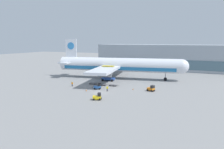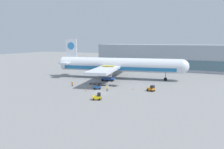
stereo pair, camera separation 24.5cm
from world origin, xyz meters
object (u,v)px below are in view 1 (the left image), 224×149
object	(u,v)px
scissor_lift_loader	(108,75)
traffic_cone_far	(86,90)
baggage_dolly_second	(102,84)
ground_crew_near	(72,84)
airplane_main	(117,65)
baggage_tug_mid	(98,87)
baggage_dolly_third	(113,85)
baggage_tug_far	(151,89)
baggage_dolly_lead	(93,83)
ground_crew_far	(107,88)
baggage_tug_foreground	(98,97)
traffic_cone_near	(133,89)

from	to	relation	value
scissor_lift_loader	traffic_cone_far	world-z (taller)	scissor_lift_loader
baggage_dolly_second	ground_crew_near	bearing A→B (deg)	-152.73
airplane_main	baggage_tug_mid	xyz separation A→B (m)	(2.44, -21.98, -4.96)
airplane_main	baggage_dolly_third	size ratio (longest dim) A/B	15.35
baggage_tug_far	ground_crew_near	bearing A→B (deg)	-147.73
scissor_lift_loader	baggage_dolly_third	distance (m)	11.12
scissor_lift_loader	baggage_tug_mid	size ratio (longest dim) A/B	2.21
baggage_dolly_lead	baggage_tug_mid	bearing A→B (deg)	-55.46
scissor_lift_loader	baggage_tug_mid	world-z (taller)	scissor_lift_loader
ground_crew_far	baggage_dolly_second	bearing A→B (deg)	99.99
baggage_tug_far	ground_crew_far	bearing A→B (deg)	-131.59
baggage_tug_foreground	baggage_dolly_lead	size ratio (longest dim) A/B	0.74
baggage_tug_mid	traffic_cone_near	distance (m)	11.94
baggage_tug_mid	baggage_dolly_lead	distance (m)	8.85
baggage_tug_foreground	baggage_dolly_lead	world-z (taller)	baggage_tug_foreground
baggage_tug_foreground	ground_crew_far	bearing A→B (deg)	76.95
baggage_tug_far	baggage_dolly_lead	world-z (taller)	baggage_tug_far
baggage_tug_far	baggage_dolly_third	xyz separation A→B (m)	(-14.60, 2.29, -0.49)
baggage_tug_far	ground_crew_near	distance (m)	28.09
scissor_lift_loader	baggage_dolly_lead	xyz separation A→B (m)	(-2.14, -8.96, -1.89)
baggage_tug_foreground	baggage_tug_far	distance (m)	19.80
ground_crew_near	traffic_cone_far	size ratio (longest dim) A/B	2.34
scissor_lift_loader	traffic_cone_near	size ratio (longest dim) A/B	10.93
baggage_tug_far	baggage_dolly_second	size ratio (longest dim) A/B	0.74
ground_crew_near	traffic_cone_near	distance (m)	22.06
ground_crew_far	traffic_cone_near	xyz separation A→B (m)	(6.92, 5.60, -0.78)
scissor_lift_loader	baggage_dolly_third	world-z (taller)	scissor_lift_loader
scissor_lift_loader	baggage_dolly_second	bearing A→B (deg)	-87.07
baggage_tug_foreground	baggage_dolly_second	size ratio (longest dim) A/B	0.74
airplane_main	ground_crew_far	distance (m)	24.99
baggage_tug_foreground	baggage_tug_mid	distance (m)	13.64
baggage_dolly_lead	traffic_cone_far	xyz separation A→B (m)	(3.57, -10.89, -0.02)
scissor_lift_loader	baggage_dolly_lead	distance (m)	9.40
baggage_tug_foreground	baggage_dolly_lead	bearing A→B (deg)	98.39
ground_crew_near	baggage_tug_foreground	bearing A→B (deg)	-44.90
baggage_tug_far	baggage_dolly_lead	size ratio (longest dim) A/B	0.74
baggage_dolly_third	traffic_cone_far	distance (m)	11.83
airplane_main	ground_crew_near	xyz separation A→B (m)	(-8.03, -21.83, -4.80)
baggage_tug_foreground	baggage_dolly_third	size ratio (longest dim) A/B	0.74
traffic_cone_near	airplane_main	bearing A→B (deg)	127.26
baggage_dolly_lead	baggage_tug_far	bearing A→B (deg)	-11.13
baggage_dolly_third	traffic_cone_near	bearing A→B (deg)	-22.89
baggage_tug_far	baggage_dolly_second	distance (m)	18.64
baggage_tug_far	scissor_lift_loader	bearing A→B (deg)	174.96
baggage_tug_foreground	traffic_cone_far	xyz separation A→B (m)	(-8.44, 7.97, -0.51)
baggage_dolly_second	traffic_cone_near	bearing A→B (deg)	-14.35
scissor_lift_loader	traffic_cone_near	distance (m)	18.97
ground_crew_near	traffic_cone_far	xyz separation A→B (m)	(8.38, -4.25, -0.67)
baggage_tug_mid	traffic_cone_near	world-z (taller)	baggage_tug_mid
ground_crew_near	baggage_dolly_second	bearing A→B (deg)	23.62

